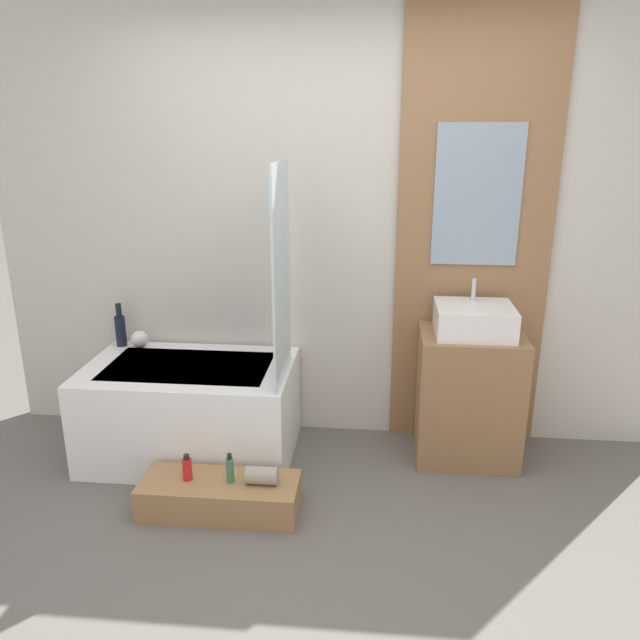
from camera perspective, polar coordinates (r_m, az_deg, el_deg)
name	(u,v)px	position (r m, az deg, el deg)	size (l,w,h in m)	color
ground_plane	(310,602)	(2.86, -0.92, -24.36)	(12.00, 12.00, 0.00)	#605B56
wall_tiled_back	(339,229)	(3.74, 1.71, 8.29)	(4.20, 0.06, 2.60)	beige
wall_wood_accent	(474,231)	(3.72, 13.93, 7.93)	(0.88, 0.04, 2.60)	#8E6642
bathtub	(191,410)	(3.80, -11.68, -8.05)	(1.20, 0.75, 0.57)	white
glass_shower_screen	(281,274)	(3.30, -3.55, 4.23)	(0.01, 0.53, 1.16)	silver
wooden_step_bench	(220,496)	(3.35, -9.14, -15.59)	(0.81, 0.31, 0.17)	#997047
vanity_cabinet	(468,396)	(3.76, 13.39, -6.81)	(0.58, 0.45, 0.77)	#8E6642
sink	(474,320)	(3.59, 13.91, 0.02)	(0.43, 0.37, 0.30)	white
vase_tall_dark	(120,329)	(4.09, -17.78, -0.76)	(0.06, 0.06, 0.27)	black
vase_round_light	(140,339)	(4.04, -16.17, -1.69)	(0.11, 0.11, 0.11)	silver
bottle_soap_primary	(187,468)	(3.31, -12.04, -13.13)	(0.05, 0.05, 0.14)	red
bottle_soap_secondary	(230,469)	(3.25, -8.22, -13.36)	(0.04, 0.04, 0.16)	#38704C
towel_roll	(262,475)	(3.23, -5.34, -13.97)	(0.09, 0.09, 0.16)	gray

